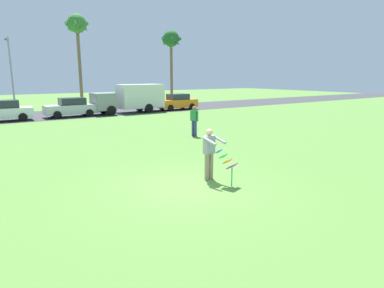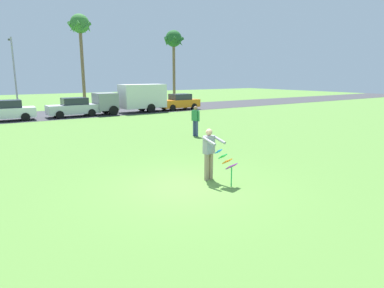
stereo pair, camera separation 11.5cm
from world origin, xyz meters
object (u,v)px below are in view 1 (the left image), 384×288
streetlight_pole (11,70)px  parked_car_silver (71,108)px  person_kite_flyer (209,152)px  parked_car_orange (177,102)px  parked_car_white (3,111)px  person_walker_near (194,120)px  palm_tree_far_left (171,42)px  kite_held (228,162)px  parked_truck_grey_van (132,98)px  palm_tree_centre_far (77,28)px

streetlight_pole → parked_car_silver: bearing=-66.6°
person_kite_flyer → parked_car_orange: (11.47, 20.38, -0.18)m
person_kite_flyer → parked_car_silver: 20.40m
parked_car_white → person_walker_near: (8.44, -13.36, 0.16)m
parked_car_silver → palm_tree_far_left: palm_tree_far_left is taller
person_kite_flyer → palm_tree_far_left: bearing=61.0°
parked_car_silver → palm_tree_far_left: 19.57m
person_kite_flyer → palm_tree_far_left: size_ratio=0.19×
kite_held → person_walker_near: (4.18, 7.82, 0.17)m
kite_held → parked_car_white: 21.61m
person_kite_flyer → parked_truck_grey_van: parked_truck_grey_van is taller
kite_held → palm_tree_far_left: size_ratio=0.12×
parked_car_white → person_kite_flyer: bearing=-78.5°
parked_car_orange → person_walker_near: size_ratio=2.46×
parked_car_white → parked_truck_grey_van: parked_truck_grey_van is taller
parked_car_silver → parked_car_orange: (10.55, 0.00, 0.00)m
person_kite_flyer → person_walker_near: bearing=58.6°
parked_truck_grey_van → parked_car_orange: parked_truck_grey_van is taller
parked_truck_grey_van → person_walker_near: bearing=-99.7°
palm_tree_centre_far → palm_tree_far_left: bearing=-5.3°
palm_tree_centre_far → palm_tree_far_left: (11.60, -1.08, -0.93)m
parked_car_white → person_walker_near: bearing=-57.7°
person_kite_flyer → parked_truck_grey_van: bearing=72.2°
parked_truck_grey_van → palm_tree_centre_far: palm_tree_centre_far is taller
parked_car_silver → streetlight_pole: size_ratio=0.60×
parked_car_silver → palm_tree_centre_far: (4.04, 10.59, 7.87)m
parked_car_silver → palm_tree_centre_far: 13.80m
parked_truck_grey_van → palm_tree_centre_far: (-1.60, 10.59, 7.23)m
parked_car_orange → person_walker_near: (-7.19, -13.36, 0.16)m
parked_car_silver → parked_truck_grey_van: size_ratio=0.62×
person_kite_flyer → streetlight_pole: bearing=94.9°
parked_car_silver → person_walker_near: (3.36, -13.36, 0.16)m
palm_tree_centre_far → parked_truck_grey_van: bearing=-81.4°
parked_car_white → parked_car_orange: bearing=0.0°
parked_car_orange → palm_tree_centre_far: bearing=121.6°
parked_truck_grey_van → person_walker_near: (-2.27, -13.36, -0.48)m
parked_car_white → palm_tree_far_left: (20.72, 9.51, 6.94)m
person_walker_near → parked_car_silver: bearing=104.1°
palm_tree_centre_far → person_walker_near: palm_tree_centre_far is taller
parked_car_orange → person_kite_flyer: bearing=-119.4°
parked_truck_grey_van → parked_car_orange: size_ratio=1.59×
person_kite_flyer → parked_car_white: size_ratio=0.41×
person_kite_flyer → parked_car_orange: bearing=60.6°
kite_held → parked_car_silver: (0.82, 21.19, 0.01)m
kite_held → parked_car_silver: bearing=87.8°
parked_car_orange → kite_held: bearing=-118.2°
kite_held → palm_tree_centre_far: size_ratio=0.11×
palm_tree_far_left → streetlight_pole: 19.43m
parked_truck_grey_van → palm_tree_far_left: bearing=43.5°
streetlight_pole → person_walker_near: size_ratio=4.05×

